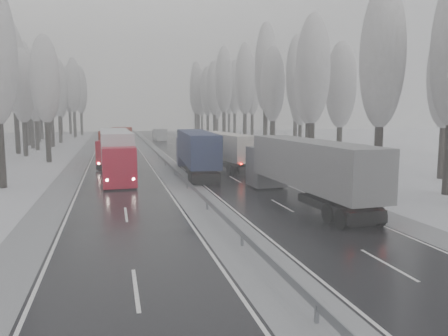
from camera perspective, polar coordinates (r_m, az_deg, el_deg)
name	(u,v)px	position (r m, az deg, el deg)	size (l,w,h in m)	color
ground	(271,276)	(17.86, 6.15, -13.90)	(260.00, 260.00, 0.00)	silver
carriageway_right	(220,171)	(47.35, -0.53, -0.41)	(7.50, 200.00, 0.03)	black
carriageway_left	(121,175)	(46.03, -13.33, -0.84)	(7.50, 200.00, 0.03)	black
median_slush	(172,173)	(46.40, -6.84, -0.62)	(3.00, 200.00, 0.04)	gray
shoulder_right	(263,170)	(48.75, 5.13, -0.20)	(2.40, 200.00, 0.04)	gray
shoulder_left	(70,176)	(46.23, -19.48, -1.02)	(2.40, 200.00, 0.04)	gray
median_guardrail	(172,167)	(46.31, -6.85, 0.09)	(0.12, 200.00, 0.76)	slate
tree_16	(382,58)	(37.82, 19.98, 13.36)	(3.60, 3.60, 16.53)	black
tree_17	(447,73)	(46.77, 27.13, 10.99)	(3.60, 3.60, 15.54)	black
tree_18	(313,70)	(47.41, 11.54, 12.40)	(3.60, 3.60, 16.58)	black
tree_19	(341,86)	(53.39, 15.03, 10.35)	(3.60, 3.60, 14.57)	black
tree_20	(309,81)	(56.15, 11.04, 11.05)	(3.60, 3.60, 15.71)	black
tree_21	(312,69)	(60.84, 11.38, 12.51)	(3.60, 3.60, 18.62)	black
tree_22	(273,85)	(65.42, 6.37, 10.70)	(3.60, 3.60, 15.86)	black
tree_23	(301,97)	(71.44, 10.00, 9.17)	(3.60, 3.60, 13.55)	black
tree_24	(266,68)	(71.02, 5.51, 12.83)	(3.60, 3.60, 20.49)	black
tree_25	(296,75)	(77.21, 9.42, 11.84)	(3.60, 3.60, 19.44)	black
tree_26	(245,80)	(80.53, 2.76, 11.44)	(3.60, 3.60, 18.78)	black
tree_27	(274,86)	(86.57, 6.58, 10.63)	(3.60, 3.60, 17.62)	black
tree_28	(224,81)	(90.51, -0.01, 11.35)	(3.60, 3.60, 19.62)	black
tree_29	(252,87)	(96.33, 3.72, 10.52)	(3.60, 3.60, 18.11)	black
tree_30	(214,89)	(99.95, -1.28, 10.34)	(3.60, 3.60, 17.86)	black
tree_31	(235,88)	(105.31, 1.41, 10.44)	(3.60, 3.60, 18.58)	black
tree_32	(208,91)	(107.27, -2.16, 9.96)	(3.60, 3.60, 17.33)	black
tree_33	(216,100)	(111.80, -1.00, 8.88)	(3.60, 3.60, 14.33)	black
tree_34	(198,92)	(114.06, -3.37, 9.90)	(3.60, 3.60, 17.63)	black
tree_35	(229,91)	(120.03, 0.65, 9.98)	(3.60, 3.60, 18.25)	black
tree_36	(196,87)	(124.04, -3.65, 10.46)	(3.60, 3.60, 20.23)	black
tree_37	(217,97)	(129.30, -0.88, 9.26)	(3.60, 3.60, 16.37)	black
tree_38	(195,94)	(134.66, -3.76, 9.61)	(3.60, 3.60, 17.97)	black
tree_39	(202,98)	(139.08, -2.91, 9.08)	(3.60, 3.60, 16.19)	black
tree_62	(45,80)	(59.97, -22.35, 10.60)	(3.60, 3.60, 16.04)	black
tree_64	(22,86)	(69.49, -24.87, 9.63)	(3.60, 3.60, 15.42)	black
tree_65	(13,70)	(73.91, -25.80, 11.43)	(3.60, 3.60, 19.48)	black
tree_66	(35,90)	(78.95, -23.51, 9.28)	(3.60, 3.60, 15.23)	black
tree_67	(29,84)	(83.18, -24.07, 9.95)	(3.60, 3.60, 17.09)	black
tree_68	(50,87)	(85.46, -21.76, 9.79)	(3.60, 3.60, 16.65)	black
tree_69	(25,78)	(90.23, -24.58, 10.59)	(3.60, 3.60, 19.35)	black
tree_70	(58,88)	(95.44, -20.83, 9.70)	(3.60, 3.60, 17.09)	black
tree_71	(36,81)	(100.11, -23.36, 10.37)	(3.60, 3.60, 19.61)	black
tree_72	(51,96)	(104.97, -21.65, 8.72)	(3.60, 3.60, 15.11)	black
tree_73	(40,91)	(109.37, -22.93, 9.30)	(3.60, 3.60, 17.22)	black
tree_74	(73,86)	(115.43, -19.11, 10.12)	(3.60, 3.60, 19.68)	black
tree_75	(36,89)	(120.43, -23.32, 9.47)	(3.60, 3.60, 18.60)	black
tree_76	(80,90)	(124.68, -18.26, 9.60)	(3.60, 3.60, 18.55)	black
tree_77	(60,101)	(129.06, -20.60, 8.22)	(3.60, 3.60, 14.32)	black
tree_78	(69,89)	(131.54, -19.62, 9.69)	(3.60, 3.60, 19.55)	black
tree_79	(60,95)	(135.73, -20.61, 8.90)	(3.60, 3.60, 17.07)	black
truck_grey_tarp	(303,166)	(31.23, 10.29, 0.22)	(3.62, 17.65, 4.50)	#504F54
truck_blue_box	(195,149)	(45.06, -3.76, 2.45)	(3.77, 17.33, 4.41)	#1D1C48
truck_cream_box	(221,147)	(50.26, -0.34, 2.71)	(4.43, 15.72, 4.00)	beige
box_truck_distant	(160,135)	(96.19, -8.42, 4.33)	(2.52, 7.29, 2.69)	#ADB0B4
truck_red_white	(116,150)	(44.40, -13.93, 2.27)	(3.30, 17.80, 4.54)	#B20920
truck_red_red	(116,143)	(56.63, -13.87, 3.16)	(4.62, 16.63, 4.23)	red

